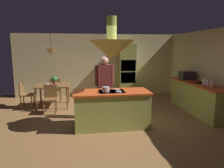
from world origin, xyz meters
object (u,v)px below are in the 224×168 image
chair_by_back_wall (56,88)px  oven_tower (127,70)px  cup_on_table (48,85)px  canister_tea (205,81)px  potted_plant_on_table (54,80)px  canister_sugar (208,83)px  canister_flour (212,84)px  dining_table (53,88)px  chair_at_corner (25,93)px  microwave_on_counter (187,75)px  kitchen_island (112,109)px  person_at_island (104,83)px  chair_facing_island (50,97)px  cooking_pot_on_cooktop (106,89)px

chair_by_back_wall → oven_tower: bearing=-170.7°
cup_on_table → canister_tea: (4.68, -1.34, 0.21)m
potted_plant_on_table → canister_sugar: size_ratio=1.85×
oven_tower → potted_plant_on_table: bearing=-156.6°
oven_tower → chair_by_back_wall: size_ratio=2.49×
chair_by_back_wall → canister_flour: canister_flour is taller
canister_sugar → canister_tea: canister_tea is taller
dining_table → chair_by_back_wall: size_ratio=1.26×
chair_at_corner → potted_plant_on_table: size_ratio=2.90×
microwave_on_counter → kitchen_island: bearing=-151.2°
kitchen_island → microwave_on_counter: 3.30m
chair_at_corner → person_at_island: bearing=-119.2°
dining_table → microwave_on_counter: microwave_on_counter is taller
chair_facing_island → chair_by_back_wall: (0.00, 1.37, 0.00)m
person_at_island → chair_by_back_wall: bearing=127.3°
dining_table → cup_on_table: size_ratio=12.21×
chair_by_back_wall → cup_on_table: bearing=81.6°
canister_flour → canister_sugar: size_ratio=1.15×
chair_facing_island → kitchen_island: bearing=-39.8°
potted_plant_on_table → cooking_pot_on_cooktop: 2.64m
dining_table → chair_at_corner: (-0.93, 0.00, -0.16)m
potted_plant_on_table → canister_sugar: 4.79m
chair_facing_island → canister_sugar: (4.54, -1.07, 0.50)m
chair_facing_island → microwave_on_counter: 4.58m
kitchen_island → canister_tea: bearing=10.5°
canister_flour → canister_tea: (0.00, 0.36, -0.00)m
potted_plant_on_table → chair_facing_island: bearing=-95.8°
dining_table → person_at_island: size_ratio=0.63×
canister_flour → canister_tea: same height
potted_plant_on_table → cooking_pot_on_cooktop: (1.47, -2.19, 0.08)m
person_at_island → potted_plant_on_table: size_ratio=5.85×
oven_tower → dining_table: (-2.80, -1.14, -0.42)m
kitchen_island → microwave_on_counter: microwave_on_counter is taller
chair_at_corner → kitchen_island: bearing=-128.6°
potted_plant_on_table → cooking_pot_on_cooktop: bearing=-56.1°
canister_sugar → canister_tea: 0.18m
person_at_island → canister_sugar: person_at_island is taller
canister_sugar → microwave_on_counter: size_ratio=0.35×
kitchen_island → chair_by_back_wall: size_ratio=2.17×
canister_tea → chair_by_back_wall: bearing=153.5°
person_at_island → cooking_pot_on_cooktop: 0.82m
chair_facing_island → canister_tea: bearing=-11.1°
kitchen_island → dining_table: bearing=129.0°
oven_tower → chair_facing_island: bearing=-146.9°
person_at_island → canister_tea: 2.95m
oven_tower → canister_flour: size_ratio=11.57×
chair_facing_island → chair_at_corner: bearing=143.6°
oven_tower → canister_tea: oven_tower is taller
chair_facing_island → chair_by_back_wall: same height
person_at_island → cup_on_table: bearing=145.7°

